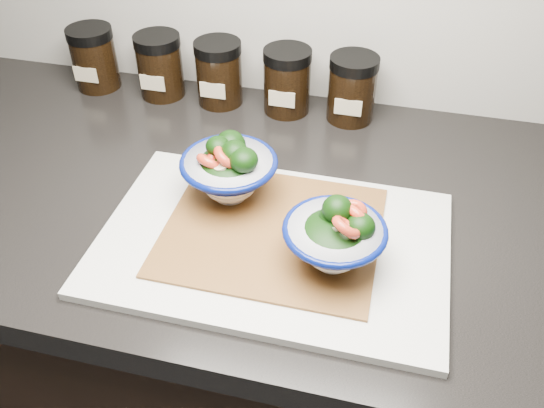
% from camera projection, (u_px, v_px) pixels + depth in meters
% --- Properties ---
extents(cabinet, '(3.43, 0.58, 0.86)m').
position_uv_depth(cabinet, '(245.00, 373.00, 1.15)').
color(cabinet, black).
rests_on(cabinet, ground).
extents(countertop, '(3.50, 0.60, 0.04)m').
position_uv_depth(countertop, '(236.00, 201.00, 0.86)').
color(countertop, black).
rests_on(countertop, cabinet).
extents(cutting_board, '(0.45, 0.30, 0.01)m').
position_uv_depth(cutting_board, '(273.00, 243.00, 0.75)').
color(cutting_board, silver).
rests_on(cutting_board, countertop).
extents(bamboo_mat, '(0.28, 0.24, 0.00)m').
position_uv_depth(bamboo_mat, '(272.00, 231.00, 0.76)').
color(bamboo_mat, brown).
rests_on(bamboo_mat, cutting_board).
extents(bowl_left, '(0.13, 0.13, 0.10)m').
position_uv_depth(bowl_left, '(230.00, 170.00, 0.78)').
color(bowl_left, white).
rests_on(bowl_left, bamboo_mat).
extents(bowl_right, '(0.13, 0.13, 0.09)m').
position_uv_depth(bowl_right, '(336.00, 237.00, 0.69)').
color(bowl_right, white).
rests_on(bowl_right, bamboo_mat).
extents(spice_jar_a, '(0.08, 0.08, 0.11)m').
position_uv_depth(spice_jar_a, '(94.00, 58.00, 1.05)').
color(spice_jar_a, black).
rests_on(spice_jar_a, countertop).
extents(spice_jar_b, '(0.08, 0.08, 0.11)m').
position_uv_depth(spice_jar_b, '(160.00, 66.00, 1.02)').
color(spice_jar_b, black).
rests_on(spice_jar_b, countertop).
extents(spice_jar_c, '(0.08, 0.08, 0.11)m').
position_uv_depth(spice_jar_c, '(219.00, 73.00, 1.00)').
color(spice_jar_c, black).
rests_on(spice_jar_c, countertop).
extents(spice_jar_d, '(0.08, 0.08, 0.11)m').
position_uv_depth(spice_jar_d, '(287.00, 81.00, 0.98)').
color(spice_jar_d, black).
rests_on(spice_jar_d, countertop).
extents(spice_jar_e, '(0.08, 0.08, 0.11)m').
position_uv_depth(spice_jar_e, '(352.00, 89.00, 0.96)').
color(spice_jar_e, black).
rests_on(spice_jar_e, countertop).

